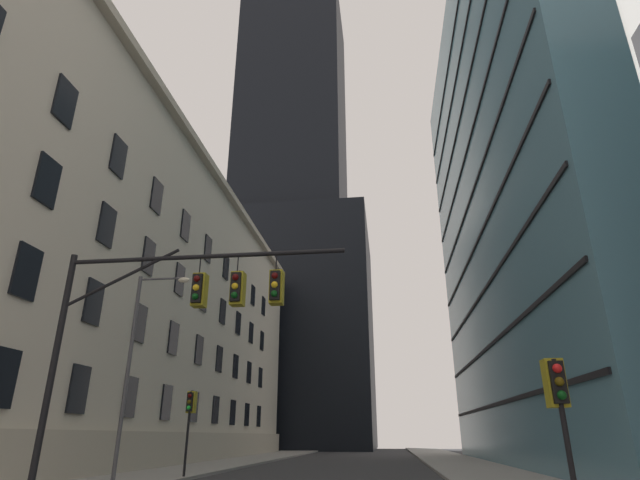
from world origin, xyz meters
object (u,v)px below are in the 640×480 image
object	(u,v)px
traffic_light_near_right	(557,391)
traffic_light_far_left	(191,407)
street_lamppost	(137,354)
traffic_signal_mast	(182,310)

from	to	relation	value
traffic_light_near_right	traffic_light_far_left	xyz separation A→B (m)	(-13.52, 13.25, 0.43)
traffic_light_near_right	traffic_light_far_left	bearing A→B (deg)	135.56
street_lamppost	traffic_signal_mast	bearing A→B (deg)	-55.32
traffic_light_near_right	street_lamppost	size ratio (longest dim) A/B	0.38
traffic_signal_mast	traffic_light_near_right	world-z (taller)	traffic_signal_mast
traffic_light_near_right	street_lamppost	bearing A→B (deg)	147.21
traffic_light_near_right	street_lamppost	world-z (taller)	street_lamppost
traffic_signal_mast	street_lamppost	distance (m)	8.81
traffic_light_near_right	street_lamppost	xyz separation A→B (m)	(-14.80, 9.53, 2.51)
traffic_light_near_right	street_lamppost	distance (m)	17.78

